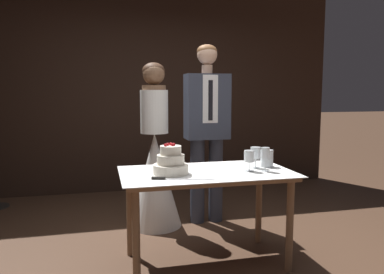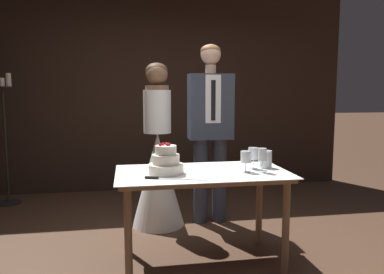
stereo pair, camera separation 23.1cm
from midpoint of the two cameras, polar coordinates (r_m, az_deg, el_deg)
The scene contains 11 objects.
ground_plane at distance 3.23m, azimuth -2.81°, elevation -18.41°, with size 40.00×40.00×0.00m, color #4C3323.
wall_back at distance 5.33m, azimuth -7.92°, elevation 7.77°, with size 5.41×0.12×2.94m, color black.
cake_table at distance 2.99m, azimuth -0.05°, elevation -7.01°, with size 1.35×0.76×0.76m.
tiered_cake at distance 2.87m, azimuth -5.56°, elevation -3.94°, with size 0.27×0.27×0.24m.
cake_knife at distance 2.70m, azimuth -5.70°, elevation -6.35°, with size 0.44×0.14×0.02m.
wine_glass_near at distance 2.97m, azimuth 6.53°, elevation -3.10°, with size 0.08×0.08×0.17m.
wine_glass_middle at distance 3.10m, azimuth 7.56°, elevation -2.50°, with size 0.08×0.08×0.17m.
wine_glass_far at distance 2.99m, azimuth 8.96°, elevation -2.71°, with size 0.07×0.07×0.19m.
hurricane_candle at distance 3.18m, azimuth 9.30°, elevation -3.29°, with size 0.11×0.11×0.14m.
bride at distance 3.86m, azimuth -7.40°, elevation -4.50°, with size 0.54×0.54×1.67m.
groom at distance 3.90m, azimuth 0.59°, elevation 2.03°, with size 0.45×0.25×1.86m.
Camera 1 is at (-0.66, -2.85, 1.38)m, focal length 35.00 mm.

